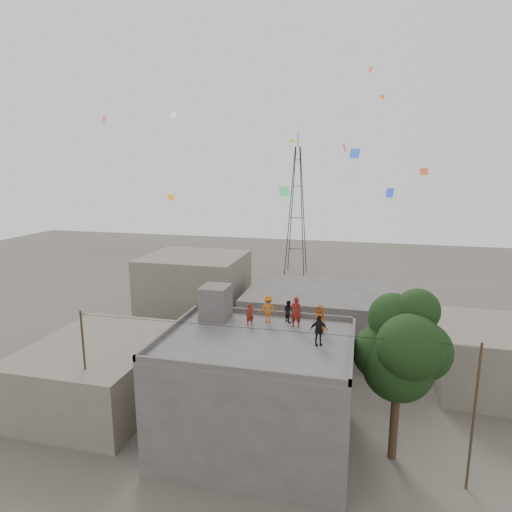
# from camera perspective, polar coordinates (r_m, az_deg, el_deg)

# --- Properties ---
(ground) EXTENTS (140.00, 140.00, 0.00)m
(ground) POSITION_cam_1_polar(r_m,az_deg,el_deg) (25.95, 0.13, -23.59)
(ground) COLOR #4A453D
(ground) RESTS_ON ground
(main_building) EXTENTS (10.00, 8.00, 6.10)m
(main_building) POSITION_cam_1_polar(r_m,az_deg,el_deg) (24.32, 0.14, -17.70)
(main_building) COLOR #494744
(main_building) RESTS_ON ground
(parapet) EXTENTS (10.00, 8.00, 0.30)m
(parapet) POSITION_cam_1_polar(r_m,az_deg,el_deg) (22.93, 0.14, -10.71)
(parapet) COLOR #494744
(parapet) RESTS_ON main_building
(stair_head_box) EXTENTS (1.60, 1.80, 2.00)m
(stair_head_box) POSITION_cam_1_polar(r_m,az_deg,el_deg) (25.86, -5.41, -6.15)
(stair_head_box) COLOR #494744
(stair_head_box) RESTS_ON main_building
(neighbor_west) EXTENTS (8.00, 10.00, 4.00)m
(neighbor_west) POSITION_cam_1_polar(r_m,az_deg,el_deg) (30.60, -19.98, -14.21)
(neighbor_west) COLOR #665E50
(neighbor_west) RESTS_ON ground
(neighbor_north) EXTENTS (12.00, 9.00, 5.00)m
(neighbor_north) POSITION_cam_1_polar(r_m,az_deg,el_deg) (36.91, 8.45, -8.30)
(neighbor_north) COLOR #494744
(neighbor_north) RESTS_ON ground
(neighbor_northwest) EXTENTS (9.00, 8.00, 7.00)m
(neighbor_northwest) POSITION_cam_1_polar(r_m,az_deg,el_deg) (41.21, -8.11, -4.71)
(neighbor_northwest) COLOR #665E50
(neighbor_northwest) RESTS_ON ground
(neighbor_east) EXTENTS (7.00, 8.00, 4.40)m
(neighbor_east) POSITION_cam_1_polar(r_m,az_deg,el_deg) (34.34, 28.52, -11.71)
(neighbor_east) COLOR #665E50
(neighbor_east) RESTS_ON ground
(tree) EXTENTS (4.90, 4.60, 9.10)m
(tree) POSITION_cam_1_polar(r_m,az_deg,el_deg) (23.09, 18.96, -11.60)
(tree) COLOR black
(tree) RESTS_ON ground
(utility_line) EXTENTS (20.12, 0.62, 7.40)m
(utility_line) POSITION_cam_1_polar(r_m,az_deg,el_deg) (22.78, 0.63, -17.63)
(utility_line) COLOR black
(utility_line) RESTS_ON ground
(transmission_tower) EXTENTS (2.97, 2.97, 20.01)m
(transmission_tower) POSITION_cam_1_polar(r_m,az_deg,el_deg) (61.57, 5.44, 5.99)
(transmission_tower) COLOR black
(transmission_tower) RESTS_ON ground
(person_red_adult) EXTENTS (0.67, 0.47, 1.77)m
(person_red_adult) POSITION_cam_1_polar(r_m,az_deg,el_deg) (24.51, 5.33, -7.44)
(person_red_adult) COLOR maroon
(person_red_adult) RESTS_ON main_building
(person_orange_child) EXTENTS (0.88, 0.75, 1.52)m
(person_orange_child) POSITION_cam_1_polar(r_m,az_deg,el_deg) (24.01, 8.49, -8.24)
(person_orange_child) COLOR #9D4011
(person_orange_child) RESTS_ON main_building
(person_dark_child) EXTENTS (0.78, 0.79, 1.28)m
(person_dark_child) POSITION_cam_1_polar(r_m,az_deg,el_deg) (25.39, 4.35, -7.32)
(person_dark_child) COLOR black
(person_dark_child) RESTS_ON main_building
(person_dark_adult) EXTENTS (1.01, 0.70, 1.60)m
(person_dark_adult) POSITION_cam_1_polar(r_m,az_deg,el_deg) (22.23, 8.32, -9.77)
(person_dark_adult) COLOR black
(person_dark_adult) RESTS_ON main_building
(person_orange_adult) EXTENTS (1.14, 0.76, 1.63)m
(person_orange_adult) POSITION_cam_1_polar(r_m,az_deg,el_deg) (25.13, 1.64, -7.07)
(person_orange_adult) COLOR #BD5A15
(person_orange_adult) RESTS_ON main_building
(person_red_child) EXTENTS (0.58, 0.54, 1.33)m
(person_red_child) POSITION_cam_1_polar(r_m,az_deg,el_deg) (24.65, -0.80, -7.82)
(person_red_child) COLOR maroon
(person_red_child) RESTS_ON main_building
(kites) EXTENTS (18.56, 18.54, 10.50)m
(kites) POSITION_cam_1_polar(r_m,az_deg,el_deg) (27.98, 6.31, 13.57)
(kites) COLOR orange
(kites) RESTS_ON ground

